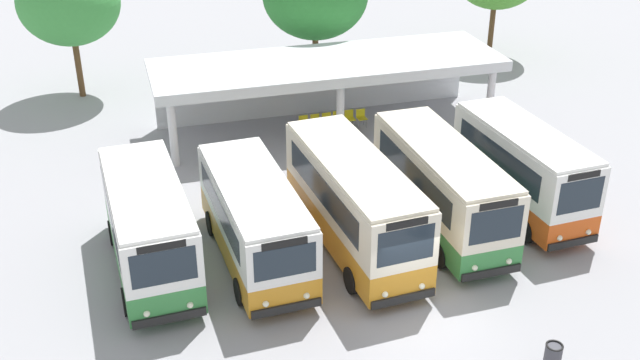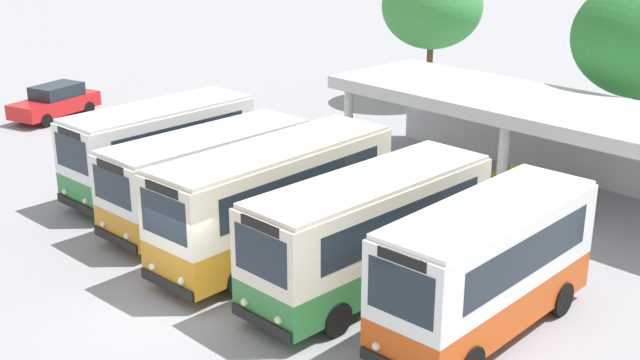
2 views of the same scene
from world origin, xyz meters
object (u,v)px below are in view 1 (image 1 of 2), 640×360
waiting_chair_end_by_column (304,123)px  waiting_chair_far_end_seat (361,116)px  city_bus_second_in_row (255,218)px  waiting_chair_middle_seat (327,120)px  city_bus_fifth_blue (522,167)px  city_bus_nearest_orange (149,224)px  city_bus_middle_cream (354,201)px  waiting_chair_fourth_seat (338,118)px  waiting_chair_second_from_end (316,122)px  waiting_chair_fifth_seat (350,117)px  city_bus_fourth_amber (442,185)px  litter_bin_apron (553,357)px

waiting_chair_end_by_column → waiting_chair_far_end_seat: (2.83, -0.00, 0.00)m
city_bus_second_in_row → waiting_chair_middle_seat: bearing=61.1°
city_bus_fifth_blue → city_bus_nearest_orange: bearing=-178.9°
city_bus_middle_cream → waiting_chair_far_end_seat: (3.78, 10.10, -1.36)m
waiting_chair_fourth_seat → city_bus_second_in_row: bearing=-121.2°
city_bus_second_in_row → waiting_chair_second_from_end: (4.96, 9.99, -1.16)m
waiting_chair_second_from_end → waiting_chair_fifth_seat: size_ratio=1.00×
city_bus_fourth_amber → waiting_chair_end_by_column: size_ratio=9.16×
city_bus_nearest_orange → city_bus_fifth_blue: 13.80m
city_bus_middle_cream → litter_bin_apron: bearing=-66.7°
waiting_chair_second_from_end → waiting_chair_middle_seat: same height
city_bus_fifth_blue → waiting_chair_middle_seat: (-4.82, 9.35, -1.32)m
waiting_chair_second_from_end → waiting_chair_middle_seat: 0.57m
city_bus_middle_cream → waiting_chair_far_end_seat: size_ratio=9.56×
city_bus_second_in_row → city_bus_middle_cream: city_bus_middle_cream is taller
waiting_chair_second_from_end → litter_bin_apron: size_ratio=0.96×
waiting_chair_far_end_seat → waiting_chair_fourth_seat: bearing=176.0°
city_bus_nearest_orange → city_bus_fourth_amber: (10.35, -0.12, 0.01)m
city_bus_fifth_blue → waiting_chair_second_from_end: size_ratio=8.14×
city_bus_second_in_row → city_bus_fourth_amber: size_ratio=0.93×
city_bus_fourth_amber → city_bus_nearest_orange: bearing=179.3°
litter_bin_apron → city_bus_second_in_row: bearing=131.1°
city_bus_nearest_orange → city_bus_middle_cream: 6.92m
waiting_chair_second_from_end → waiting_chair_fourth_seat: size_ratio=1.00×
litter_bin_apron → city_bus_middle_cream: bearing=113.3°
city_bus_fourth_amber → waiting_chair_fifth_seat: (-0.24, 9.78, -1.27)m
city_bus_fifth_blue → waiting_chair_end_by_column: bearing=122.5°
waiting_chair_end_by_column → waiting_chair_second_from_end: size_ratio=1.00×
waiting_chair_fifth_seat → waiting_chair_far_end_seat: (0.57, -0.06, 0.00)m
waiting_chair_end_by_column → litter_bin_apron: bearing=-82.5°
waiting_chair_fifth_seat → litter_bin_apron: bearing=-89.8°
waiting_chair_middle_seat → waiting_chair_fourth_seat: 0.57m
city_bus_nearest_orange → city_bus_fourth_amber: bearing=-0.7°
city_bus_middle_cream → city_bus_fifth_blue: bearing=6.4°
waiting_chair_end_by_column → waiting_chair_second_from_end: (0.57, 0.00, 0.00)m
city_bus_nearest_orange → city_bus_second_in_row: size_ratio=0.97×
waiting_chair_second_from_end → litter_bin_apron: (1.76, -17.72, -0.07)m
city_bus_fourth_amber → litter_bin_apron: 8.11m
city_bus_fourth_amber → litter_bin_apron: bearing=-91.2°
waiting_chair_far_end_seat → litter_bin_apron: 17.72m
city_bus_second_in_row → city_bus_middle_cream: 3.46m
city_bus_nearest_orange → city_bus_fourth_amber: 10.35m
waiting_chair_second_from_end → waiting_chair_far_end_seat: (2.27, -0.01, 0.00)m
city_bus_second_in_row → litter_bin_apron: size_ratio=8.17×
city_bus_fifth_blue → waiting_chair_middle_seat: size_ratio=8.14×
waiting_chair_fourth_seat → waiting_chair_far_end_seat: size_ratio=1.00×
waiting_chair_far_end_seat → litter_bin_apron: size_ratio=0.96×
city_bus_middle_cream → waiting_chair_second_from_end: (1.51, 10.11, -1.36)m
city_bus_second_in_row → waiting_chair_second_from_end: size_ratio=8.55×
city_bus_fifth_blue → city_bus_middle_cream: bearing=-173.6°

